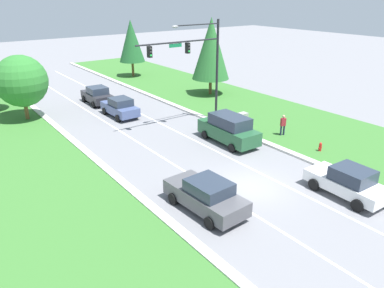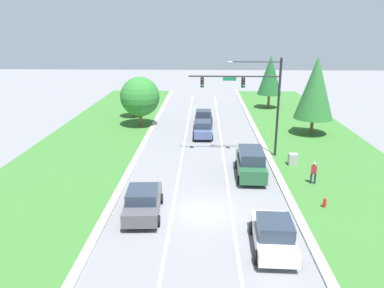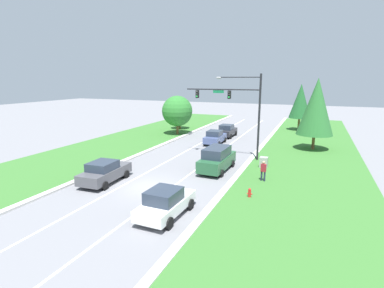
% 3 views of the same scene
% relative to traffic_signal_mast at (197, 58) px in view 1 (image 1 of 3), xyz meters
% --- Properties ---
extents(ground_plane, '(160.00, 160.00, 0.00)m').
position_rel_traffic_signal_mast_xyz_m(ground_plane, '(-4.16, -10.52, -5.53)').
color(ground_plane, slate).
extents(curb_strip_right, '(0.50, 90.00, 0.15)m').
position_rel_traffic_signal_mast_xyz_m(curb_strip_right, '(1.49, -10.52, -5.46)').
color(curb_strip_right, beige).
rests_on(curb_strip_right, ground_plane).
extents(curb_strip_left, '(0.50, 90.00, 0.15)m').
position_rel_traffic_signal_mast_xyz_m(curb_strip_left, '(-9.81, -10.52, -5.46)').
color(curb_strip_left, beige).
rests_on(curb_strip_left, ground_plane).
extents(grass_verge_right, '(10.00, 90.00, 0.08)m').
position_rel_traffic_signal_mast_xyz_m(grass_verge_right, '(6.74, -10.52, -5.49)').
color(grass_verge_right, '#38702D').
rests_on(grass_verge_right, ground_plane).
extents(grass_verge_left, '(10.00, 90.00, 0.08)m').
position_rel_traffic_signal_mast_xyz_m(grass_verge_left, '(-15.06, -10.52, -5.49)').
color(grass_verge_left, '#38702D').
rests_on(grass_verge_left, ground_plane).
extents(lane_stripe_inner_left, '(0.14, 81.00, 0.01)m').
position_rel_traffic_signal_mast_xyz_m(lane_stripe_inner_left, '(-5.96, -10.52, -5.53)').
color(lane_stripe_inner_left, white).
rests_on(lane_stripe_inner_left, ground_plane).
extents(lane_stripe_inner_right, '(0.14, 81.00, 0.01)m').
position_rel_traffic_signal_mast_xyz_m(lane_stripe_inner_right, '(-2.36, -10.52, -5.53)').
color(lane_stripe_inner_right, white).
rests_on(lane_stripe_inner_right, ground_plane).
extents(traffic_signal_mast, '(7.57, 0.41, 8.36)m').
position_rel_traffic_signal_mast_xyz_m(traffic_signal_mast, '(0.00, 0.00, 0.00)').
color(traffic_signal_mast, black).
rests_on(traffic_signal_mast, ground_plane).
extents(forest_suv, '(2.22, 5.12, 2.10)m').
position_rel_traffic_signal_mast_xyz_m(forest_suv, '(-0.57, -4.64, -4.48)').
color(forest_suv, '#235633').
rests_on(forest_suv, ground_plane).
extents(charcoal_sedan, '(2.12, 4.18, 1.71)m').
position_rel_traffic_signal_mast_xyz_m(charcoal_sedan, '(-4.14, 10.91, -4.69)').
color(charcoal_sedan, '#28282D').
rests_on(charcoal_sedan, ground_plane).
extents(graphite_sedan, '(2.33, 4.73, 1.71)m').
position_rel_traffic_signal_mast_xyz_m(graphite_sedan, '(-7.63, -10.92, -4.68)').
color(graphite_sedan, '#4C4C51').
rests_on(graphite_sedan, ground_plane).
extents(white_sedan, '(2.18, 4.43, 1.70)m').
position_rel_traffic_signal_mast_xyz_m(white_sedan, '(-0.57, -14.34, -4.69)').
color(white_sedan, white).
rests_on(white_sedan, ground_plane).
extents(slate_blue_sedan, '(2.05, 4.29, 1.70)m').
position_rel_traffic_signal_mast_xyz_m(slate_blue_sedan, '(-4.18, 5.78, -4.70)').
color(slate_blue_sedan, '#475684').
rests_on(slate_blue_sedan, ground_plane).
extents(utility_cabinet, '(0.70, 0.60, 1.01)m').
position_rel_traffic_signal_mast_xyz_m(utility_cabinet, '(3.09, -2.31, -5.03)').
color(utility_cabinet, '#9E9E99').
rests_on(utility_cabinet, ground_plane).
extents(pedestrian, '(0.43, 0.33, 1.69)m').
position_rel_traffic_signal_mast_xyz_m(pedestrian, '(3.67, -6.10, -4.60)').
color(pedestrian, '#232842').
rests_on(pedestrian, ground_plane).
extents(fire_hydrant, '(0.34, 0.20, 0.70)m').
position_rel_traffic_signal_mast_xyz_m(fire_hydrant, '(3.38, -9.76, -5.19)').
color(fire_hydrant, red).
rests_on(fire_hydrant, ground_plane).
extents(conifer_near_right_tree, '(3.25, 3.25, 7.17)m').
position_rel_traffic_signal_mast_xyz_m(conifer_near_right_tree, '(4.75, 20.18, -0.97)').
color(conifer_near_right_tree, brown).
rests_on(conifer_near_right_tree, ground_plane).
extents(conifer_far_right_tree, '(3.91, 3.91, 8.02)m').
position_rel_traffic_signal_mast_xyz_m(conifer_far_right_tree, '(7.07, 6.96, -0.65)').
color(conifer_far_right_tree, brown).
rests_on(conifer_far_right_tree, ground_plane).
extents(oak_far_left_tree, '(4.33, 4.33, 5.57)m').
position_rel_traffic_signal_mast_xyz_m(oak_far_left_tree, '(-11.14, 9.69, -2.13)').
color(oak_far_left_tree, brown).
rests_on(oak_far_left_tree, ground_plane).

